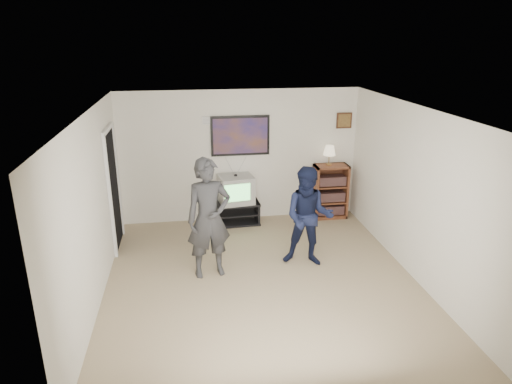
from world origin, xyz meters
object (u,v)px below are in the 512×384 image
object	(u,v)px
person_tall	(209,218)
person_short	(309,217)
bookshelf	(330,191)
media_stand	(236,213)
crt_television	(236,189)

from	to	relation	value
person_tall	person_short	bearing A→B (deg)	-7.15
bookshelf	person_short	world-z (taller)	person_short
media_stand	bookshelf	distance (m)	1.88
bookshelf	person_short	xyz separation A→B (m)	(-0.94, -1.83, 0.26)
crt_television	person_short	bearing A→B (deg)	-70.92
crt_television	person_tall	size ratio (longest dim) A/B	0.34
media_stand	person_short	size ratio (longest dim) A/B	0.55
media_stand	person_tall	world-z (taller)	person_tall
person_tall	person_short	size ratio (longest dim) A/B	1.14
person_short	person_tall	bearing A→B (deg)	-158.53
media_stand	person_tall	bearing A→B (deg)	-110.38
crt_television	person_short	size ratio (longest dim) A/B	0.39
bookshelf	crt_television	bearing A→B (deg)	-178.46
bookshelf	person_short	bearing A→B (deg)	-117.19
crt_television	person_tall	bearing A→B (deg)	-116.12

